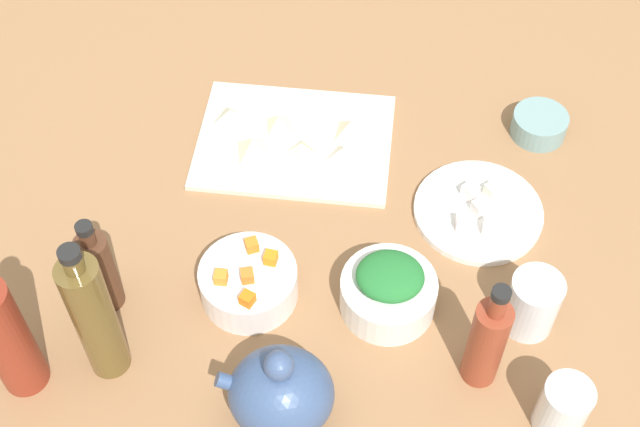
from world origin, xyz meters
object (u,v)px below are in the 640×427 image
object	(u,v)px
bowl_small_side	(539,125)
drinking_glass_1	(563,408)
bottle_2	(94,317)
bottle_3	(487,342)
teapot	(281,393)
bottle_1	(99,271)
drinking_glass_0	(532,304)
bottle_0	(5,337)
plate_tofu	(478,212)
bowl_carrots	(249,283)
bowl_greens	(388,294)
cutting_board	(295,142)

from	to	relation	value
bowl_small_side	drinking_glass_1	xyz separation A→B (cm)	(0.48, 52.96, 2.56)
bottle_2	drinking_glass_1	distance (cm)	61.71
bottle_3	drinking_glass_1	size ratio (longest dim) A/B	2.24
bowl_small_side	drinking_glass_1	size ratio (longest dim) A/B	1.00
teapot	drinking_glass_1	bearing A→B (deg)	-176.67
bottle_1	drinking_glass_0	size ratio (longest dim) A/B	1.83
bottle_0	bottle_3	distance (cm)	62.35
plate_tofu	bowl_carrots	xyz separation A→B (cm)	(33.71, 18.18, 2.30)
plate_tofu	bottle_0	size ratio (longest dim) A/B	0.80
bowl_carrots	bottle_1	bearing A→B (deg)	8.41
bowl_greens	bottle_2	xyz separation A→B (cm)	(37.90, 12.88, 8.98)
bottle_0	bottle_2	world-z (taller)	bottle_2
drinking_glass_0	drinking_glass_1	xyz separation A→B (cm)	(-3.16, 15.37, -0.33)
bottle_3	bottle_0	bearing A→B (deg)	6.14
plate_tofu	bowl_greens	size ratio (longest dim) A/B	1.46
teapot	bottle_0	size ratio (longest dim) A/B	0.61
bottle_1	drinking_glass_0	distance (cm)	60.87
bottle_0	drinking_glass_0	world-z (taller)	bottle_0
cutting_board	bottle_0	world-z (taller)	bottle_0
teapot	bottle_2	xyz separation A→B (cm)	(24.74, -5.52, 5.70)
bottle_0	drinking_glass_1	size ratio (longest dim) A/B	2.74
bottle_0	bowl_small_side	bearing A→B (deg)	-143.87
bottle_3	drinking_glass_1	xyz separation A→B (cm)	(-10.21, 6.60, -3.90)
bowl_greens	drinking_glass_1	size ratio (longest dim) A/B	1.50
teapot	bottle_2	distance (cm)	25.98
bottle_0	bottle_3	xyz separation A→B (cm)	(-61.94, -6.67, -2.58)
bowl_greens	bottle_1	size ratio (longest dim) A/B	0.77
drinking_glass_1	bottle_1	bearing A→B (deg)	-11.76
bowl_small_side	bottle_0	world-z (taller)	bottle_0
bowl_carrots	bottle_0	xyz separation A→B (cm)	(28.62, 16.39, 8.21)
bottle_1	drinking_glass_1	world-z (taller)	bottle_1
plate_tofu	bowl_carrots	size ratio (longest dim) A/B	1.43
bottle_2	drinking_glass_0	xyz separation A→B (cm)	(-58.02, -11.97, -6.96)
bowl_carrots	bottle_3	world-z (taller)	bottle_3
cutting_board	bottle_1	xyz separation A→B (cm)	(23.63, 33.30, 7.16)
bowl_small_side	drinking_glass_0	xyz separation A→B (cm)	(3.64, 37.59, 2.89)
bottle_2	bottle_0	bearing A→B (deg)	17.52
bottle_2	drinking_glass_1	xyz separation A→B (cm)	(-61.18, 3.40, -7.29)
bottle_2	drinking_glass_0	bearing A→B (deg)	-168.34
cutting_board	bowl_small_side	bearing A→B (deg)	-171.14
cutting_board	bowl_small_side	distance (cm)	41.30
bowl_carrots	teapot	world-z (taller)	teapot
bowl_carrots	bottle_2	distance (cm)	23.67
plate_tofu	drinking_glass_1	xyz separation A→B (cm)	(-9.81, 34.50, 4.03)
bottle_1	bowl_greens	bearing A→B (deg)	-175.82
plate_tofu	bottle_2	distance (cm)	61.11
bowl_greens	bottle_2	size ratio (longest dim) A/B	0.52
bowl_greens	bowl_carrots	bearing A→B (deg)	-0.13
cutting_board	teapot	distance (cm)	49.21
plate_tofu	bowl_greens	bearing A→B (deg)	53.53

